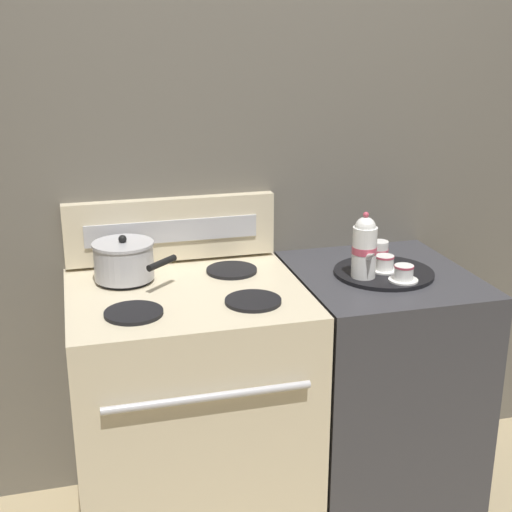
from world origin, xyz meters
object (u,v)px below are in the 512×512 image
object	(u,v)px
stove	(191,413)
teacup_right	(384,263)
teapot	(365,247)
creamer_jug	(379,251)
serving_tray	(384,273)
saucepan	(124,260)
teacup_left	(404,273)

from	to	relation	value
stove	teacup_right	bearing A→B (deg)	-1.04
stove	teapot	distance (m)	0.84
creamer_jug	serving_tray	bearing A→B (deg)	-105.80
serving_tray	teacup_right	bearing A→B (deg)	34.87
saucepan	creamer_jug	distance (m)	0.92
serving_tray	teacup_left	size ratio (longest dim) A/B	3.49
saucepan	serving_tray	size ratio (longest dim) A/B	0.79
teacup_right	serving_tray	bearing A→B (deg)	-145.13
teapot	creamer_jug	xyz separation A→B (m)	(0.13, 0.15, -0.07)
saucepan	creamer_jug	size ratio (longest dim) A/B	3.86
teapot	teacup_left	xyz separation A→B (m)	(0.12, -0.07, -0.08)
stove	saucepan	size ratio (longest dim) A/B	3.32
serving_tray	teapot	bearing A→B (deg)	-157.68
teacup_right	creamer_jug	world-z (taller)	creamer_jug
teapot	teacup_left	bearing A→B (deg)	-32.11
stove	creamer_jug	distance (m)	0.89
stove	saucepan	bearing A→B (deg)	141.24
serving_tray	creamer_jug	bearing A→B (deg)	74.20
saucepan	teapot	bearing A→B (deg)	-14.35
teacup_left	saucepan	bearing A→B (deg)	163.14
saucepan	stove	bearing A→B (deg)	-38.76
creamer_jug	teacup_left	bearing A→B (deg)	-93.05
teacup_left	stove	bearing A→B (deg)	170.16
teapot	saucepan	bearing A→B (deg)	165.65
teapot	creamer_jug	bearing A→B (deg)	50.24
teapot	stove	bearing A→B (deg)	175.03
stove	serving_tray	xyz separation A→B (m)	(0.70, -0.01, 0.46)
stove	teacup_right	distance (m)	0.86
teapot	teacup_right	xyz separation A→B (m)	(0.10, 0.04, -0.08)
teacup_left	teacup_right	distance (m)	0.11
teapot	teacup_right	world-z (taller)	teapot
creamer_jug	saucepan	bearing A→B (deg)	176.91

